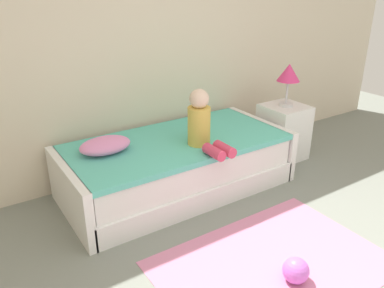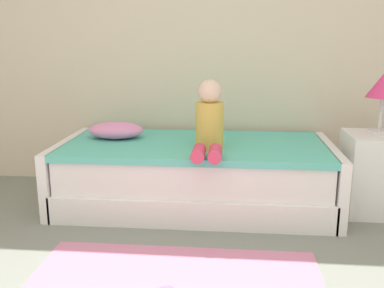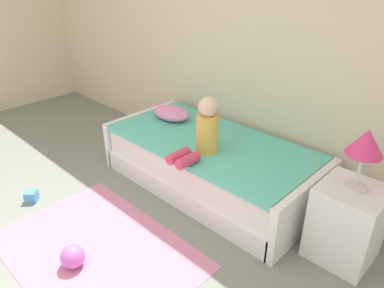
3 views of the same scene
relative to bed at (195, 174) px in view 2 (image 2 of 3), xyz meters
name	(u,v)px [view 2 (image 2 of 3)]	position (x,y,z in m)	size (l,w,h in m)	color
wall_rear	(197,18)	(-0.04, 0.60, 1.20)	(7.20, 0.10, 2.90)	beige
bed	(195,174)	(0.00, 0.00, 0.00)	(2.11, 1.00, 0.50)	white
nightstand	(375,173)	(1.35, -0.03, 0.05)	(0.44, 0.44, 0.60)	white
table_lamp	(384,88)	(1.35, -0.03, 0.69)	(0.24, 0.24, 0.45)	silver
child_figure	(209,122)	(0.12, -0.23, 0.46)	(0.20, 0.51, 0.50)	gold
pillow	(116,130)	(-0.65, 0.10, 0.32)	(0.44, 0.30, 0.13)	#EA8CC6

